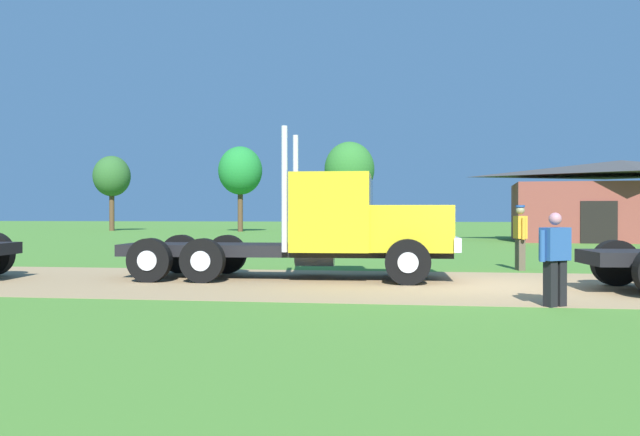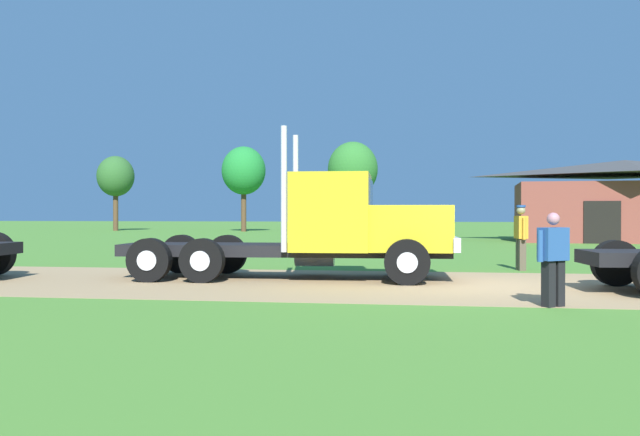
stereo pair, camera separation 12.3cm
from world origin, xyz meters
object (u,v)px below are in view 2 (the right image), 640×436
(visitor_far_side, at_px, (521,234))
(shed_building, at_px, (625,202))
(visitor_walking_mid, at_px, (553,255))
(truck_foreground_white, at_px, (334,229))

(visitor_far_side, xyz_separation_m, shed_building, (8.43, 19.84, 1.16))
(visitor_walking_mid, relative_size, shed_building, 0.13)
(visitor_walking_mid, distance_m, shed_building, 28.59)
(shed_building, bearing_deg, visitor_walking_mid, -108.27)
(visitor_walking_mid, relative_size, visitor_far_side, 0.89)
(visitor_walking_mid, height_order, visitor_far_side, visitor_far_side)
(visitor_far_side, relative_size, shed_building, 0.15)
(visitor_far_side, bearing_deg, shed_building, 66.98)
(visitor_far_side, distance_m, shed_building, 21.59)
(truck_foreground_white, xyz_separation_m, visitor_walking_mid, (4.31, -4.17, -0.34))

